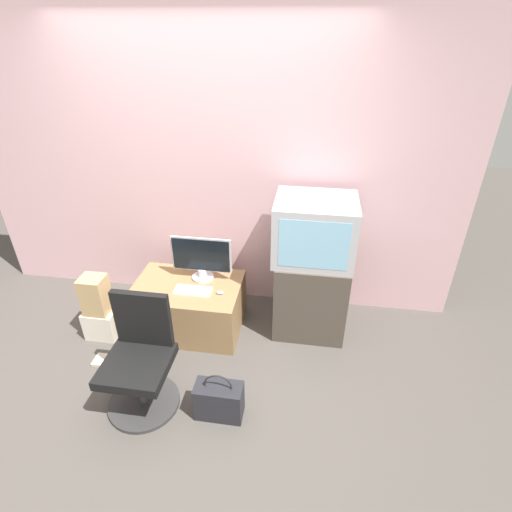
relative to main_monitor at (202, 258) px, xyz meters
name	(u,v)px	position (x,y,z in m)	size (l,w,h in m)	color
ground_plane	(178,393)	(0.02, -0.89, -0.65)	(12.00, 12.00, 0.00)	#4C4742
wall_back	(212,169)	(0.02, 0.43, 0.65)	(4.40, 0.05, 2.60)	beige
desk	(189,306)	(-0.11, -0.14, -0.43)	(0.92, 0.63, 0.45)	#937047
side_stand	(311,292)	(0.95, 0.06, -0.29)	(0.60, 0.58, 0.72)	#4C4238
main_monitor	(202,258)	(0.00, 0.00, 0.00)	(0.52, 0.19, 0.40)	silver
keyboard	(193,291)	(-0.03, -0.21, -0.20)	(0.31, 0.14, 0.01)	white
mouse	(220,293)	(0.20, -0.21, -0.19)	(0.06, 0.04, 0.03)	silver
crt_tv	(315,230)	(0.94, 0.05, 0.32)	(0.64, 0.53, 0.51)	#B7B7BC
office_chair	(140,363)	(-0.19, -0.97, -0.29)	(0.51, 0.51, 0.85)	#333333
cardboard_box_lower	(102,323)	(-0.83, -0.37, -0.52)	(0.27, 0.20, 0.26)	beige
cardboard_box_upper	(95,295)	(-0.83, -0.37, -0.22)	(0.20, 0.18, 0.34)	tan
handbag	(219,400)	(0.37, -1.02, -0.51)	(0.33, 0.17, 0.39)	#232328
book	(104,360)	(-0.68, -0.68, -0.64)	(0.17, 0.13, 0.02)	beige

